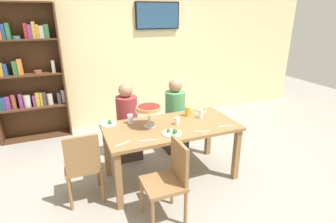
{
  "coord_description": "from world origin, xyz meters",
  "views": [
    {
      "loc": [
        -1.18,
        -2.78,
        2.06
      ],
      "look_at": [
        0.0,
        0.1,
        0.89
      ],
      "focal_mm": 28.4,
      "sensor_mm": 36.0,
      "label": 1
    }
  ],
  "objects_px": {
    "chair_head_west": "(83,164)",
    "bookshelf": "(27,74)",
    "water_glass_clear_spare": "(177,121)",
    "television": "(158,16)",
    "deep_dish_pizza_stand": "(149,110)",
    "salad_plate_near_diner": "(172,133)",
    "cutlery_fork_near": "(123,144)",
    "cutlery_spare_fork": "(148,140)",
    "dining_table": "(171,132)",
    "cutlery_fork_far": "(225,126)",
    "cutlery_knife_far": "(201,113)",
    "chair_near_left": "(169,178)",
    "diner_far_left": "(128,127)",
    "beer_glass_amber_tall": "(188,111)",
    "water_glass_clear_near": "(201,114)",
    "water_glass_clear_far": "(130,119)",
    "diner_far_right": "(175,120)",
    "salad_plate_far_diner": "(109,123)",
    "cutlery_knife_near": "(202,131)"
  },
  "relations": [
    {
      "from": "chair_head_west",
      "to": "bookshelf",
      "type": "bearing_deg",
      "value": 106.07
    },
    {
      "from": "chair_head_west",
      "to": "water_glass_clear_spare",
      "type": "xyz_separation_m",
      "value": [
        1.17,
        0.07,
        0.3
      ]
    },
    {
      "from": "television",
      "to": "deep_dish_pizza_stand",
      "type": "height_order",
      "value": "television"
    },
    {
      "from": "bookshelf",
      "to": "television",
      "type": "distance_m",
      "value": 2.47
    },
    {
      "from": "salad_plate_near_diner",
      "to": "cutlery_fork_near",
      "type": "xyz_separation_m",
      "value": [
        -0.59,
        -0.03,
        -0.01
      ]
    },
    {
      "from": "cutlery_fork_near",
      "to": "cutlery_spare_fork",
      "type": "xyz_separation_m",
      "value": [
        0.27,
        -0.02,
        0.0
      ]
    },
    {
      "from": "dining_table",
      "to": "cutlery_fork_near",
      "type": "bearing_deg",
      "value": -159.01
    },
    {
      "from": "cutlery_fork_far",
      "to": "cutlery_knife_far",
      "type": "height_order",
      "value": "same"
    },
    {
      "from": "chair_near_left",
      "to": "diner_far_left",
      "type": "bearing_deg",
      "value": 3.2
    },
    {
      "from": "beer_glass_amber_tall",
      "to": "chair_head_west",
      "type": "bearing_deg",
      "value": -168.8
    },
    {
      "from": "deep_dish_pizza_stand",
      "to": "salad_plate_near_diner",
      "type": "bearing_deg",
      "value": -60.03
    },
    {
      "from": "beer_glass_amber_tall",
      "to": "water_glass_clear_spare",
      "type": "distance_m",
      "value": 0.33
    },
    {
      "from": "water_glass_clear_near",
      "to": "water_glass_clear_far",
      "type": "xyz_separation_m",
      "value": [
        -0.91,
        0.17,
        0.0
      ]
    },
    {
      "from": "salad_plate_near_diner",
      "to": "cutlery_fork_near",
      "type": "height_order",
      "value": "salad_plate_near_diner"
    },
    {
      "from": "beer_glass_amber_tall",
      "to": "cutlery_fork_near",
      "type": "relative_size",
      "value": 0.74
    },
    {
      "from": "dining_table",
      "to": "water_glass_clear_spare",
      "type": "height_order",
      "value": "water_glass_clear_spare"
    },
    {
      "from": "diner_far_right",
      "to": "cutlery_knife_far",
      "type": "relative_size",
      "value": 6.39
    },
    {
      "from": "chair_near_left",
      "to": "salad_plate_far_diner",
      "type": "relative_size",
      "value": 4.27
    },
    {
      "from": "salad_plate_near_diner",
      "to": "cutlery_fork_far",
      "type": "height_order",
      "value": "salad_plate_near_diner"
    },
    {
      "from": "salad_plate_far_diner",
      "to": "salad_plate_near_diner",
      "type": "bearing_deg",
      "value": -41.76
    },
    {
      "from": "salad_plate_near_diner",
      "to": "beer_glass_amber_tall",
      "type": "bearing_deg",
      "value": 46.56
    },
    {
      "from": "beer_glass_amber_tall",
      "to": "water_glass_clear_spare",
      "type": "relative_size",
      "value": 1.46
    },
    {
      "from": "diner_far_right",
      "to": "cutlery_fork_far",
      "type": "distance_m",
      "value": 1.02
    },
    {
      "from": "salad_plate_far_diner",
      "to": "diner_far_right",
      "type": "bearing_deg",
      "value": 18.31
    },
    {
      "from": "bookshelf",
      "to": "salad_plate_far_diner",
      "type": "xyz_separation_m",
      "value": [
        0.98,
        -1.69,
        -0.37
      ]
    },
    {
      "from": "television",
      "to": "salad_plate_far_diner",
      "type": "xyz_separation_m",
      "value": [
        -1.32,
        -1.78,
        -1.24
      ]
    },
    {
      "from": "diner_far_left",
      "to": "chair_head_west",
      "type": "relative_size",
      "value": 1.32
    },
    {
      "from": "dining_table",
      "to": "diner_far_left",
      "type": "bearing_deg",
      "value": 118.02
    },
    {
      "from": "dining_table",
      "to": "salad_plate_far_diner",
      "type": "height_order",
      "value": "salad_plate_far_diner"
    },
    {
      "from": "chair_head_west",
      "to": "salad_plate_near_diner",
      "type": "relative_size",
      "value": 3.83
    },
    {
      "from": "chair_near_left",
      "to": "cutlery_knife_near",
      "type": "bearing_deg",
      "value": -56.64
    },
    {
      "from": "diner_far_left",
      "to": "deep_dish_pizza_stand",
      "type": "height_order",
      "value": "diner_far_left"
    },
    {
      "from": "diner_far_right",
      "to": "chair_near_left",
      "type": "xyz_separation_m",
      "value": [
        -0.66,
        -1.36,
        -0.01
      ]
    },
    {
      "from": "diner_far_right",
      "to": "water_glass_clear_near",
      "type": "height_order",
      "value": "diner_far_right"
    },
    {
      "from": "salad_plate_near_diner",
      "to": "salad_plate_far_diner",
      "type": "height_order",
      "value": "salad_plate_near_diner"
    },
    {
      "from": "diner_far_right",
      "to": "salad_plate_far_diner",
      "type": "bearing_deg",
      "value": -71.69
    },
    {
      "from": "diner_far_right",
      "to": "water_glass_clear_near",
      "type": "distance_m",
      "value": 0.68
    },
    {
      "from": "diner_far_left",
      "to": "water_glass_clear_far",
      "type": "bearing_deg",
      "value": -8.36
    },
    {
      "from": "salad_plate_far_diner",
      "to": "water_glass_clear_near",
      "type": "distance_m",
      "value": 1.19
    },
    {
      "from": "water_glass_clear_near",
      "to": "cutlery_fork_far",
      "type": "height_order",
      "value": "water_glass_clear_near"
    },
    {
      "from": "dining_table",
      "to": "water_glass_clear_far",
      "type": "distance_m",
      "value": 0.54
    },
    {
      "from": "television",
      "to": "bookshelf",
      "type": "bearing_deg",
      "value": -177.7
    },
    {
      "from": "water_glass_clear_spare",
      "to": "cutlery_fork_near",
      "type": "height_order",
      "value": "water_glass_clear_spare"
    },
    {
      "from": "salad_plate_far_diner",
      "to": "water_glass_clear_far",
      "type": "distance_m",
      "value": 0.27
    },
    {
      "from": "chair_head_west",
      "to": "cutlery_knife_far",
      "type": "distance_m",
      "value": 1.7
    },
    {
      "from": "deep_dish_pizza_stand",
      "to": "chair_head_west",
      "type": "bearing_deg",
      "value": -170.12
    },
    {
      "from": "salad_plate_far_diner",
      "to": "cutlery_spare_fork",
      "type": "bearing_deg",
      "value": -62.72
    },
    {
      "from": "diner_far_right",
      "to": "cutlery_spare_fork",
      "type": "xyz_separation_m",
      "value": [
        -0.75,
        -0.96,
        0.25
      ]
    },
    {
      "from": "cutlery_knife_near",
      "to": "television",
      "type": "bearing_deg",
      "value": 102.97
    },
    {
      "from": "cutlery_spare_fork",
      "to": "diner_far_right",
      "type": "bearing_deg",
      "value": 61.65
    }
  ]
}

